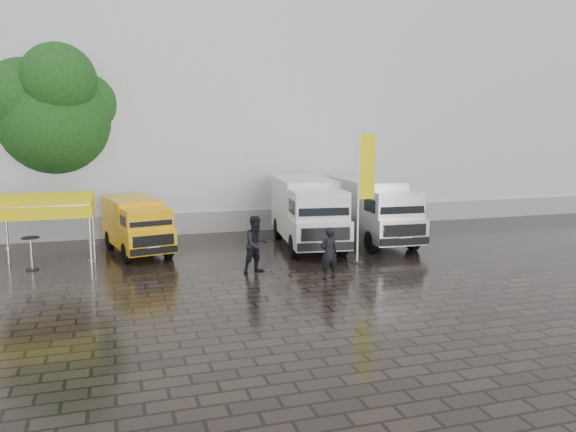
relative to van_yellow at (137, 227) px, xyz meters
name	(u,v)px	position (x,y,z in m)	size (l,w,h in m)	color
ground	(345,265)	(7.05, -4.36, -1.06)	(120.00, 120.00, 0.00)	black
exhibition_hall	(276,111)	(9.05, 11.64, 4.94)	(44.00, 16.00, 12.00)	silver
hall_plinth	(320,217)	(9.05, 3.59, -0.56)	(44.00, 0.15, 1.00)	gray
van_yellow	(137,227)	(0.00, 0.00, 0.00)	(1.76, 4.59, 2.12)	#FFB00D
van_white	(308,213)	(6.88, -0.69, 0.33)	(2.14, 6.41, 2.78)	silver
van_silver	(374,212)	(9.92, -0.71, 0.27)	(2.05, 6.14, 2.66)	silver
canopy_tent	(44,202)	(-3.07, -2.16, 1.36)	(3.14, 3.14, 2.59)	silver
flagpole	(363,189)	(7.85, -4.02, 1.66)	(0.88, 0.50, 4.88)	black
tree	(52,112)	(-3.22, 4.33, 4.54)	(4.86, 4.86, 8.72)	black
cocktail_table	(31,254)	(-3.63, -1.69, -0.48)	(0.60, 0.60, 1.16)	black
wheelie_bin	(411,215)	(13.85, 2.96, -0.57)	(0.59, 0.59, 0.98)	black
person_front	(329,253)	(5.83, -5.81, -0.20)	(0.62, 0.41, 1.71)	black
person_tent	(257,244)	(3.77, -4.37, -0.08)	(0.95, 0.74, 1.96)	black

